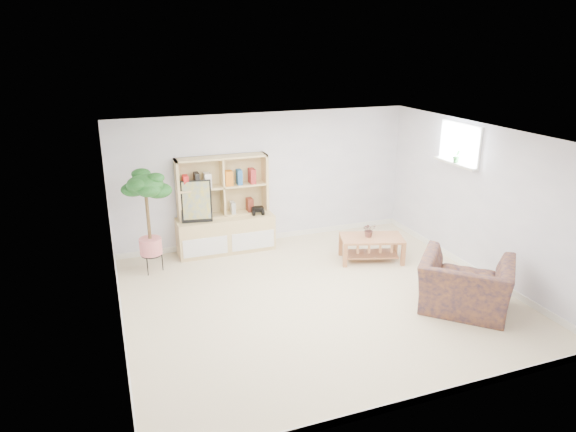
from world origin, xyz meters
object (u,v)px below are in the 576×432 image
object	(u,v)px
coffee_table	(371,249)
floor_tree	(149,223)
storage_unit	(225,205)
armchair	(466,281)

from	to	relation	value
coffee_table	floor_tree	world-z (taller)	floor_tree
storage_unit	floor_tree	size ratio (longest dim) A/B	1.01
coffee_table	armchair	bearing A→B (deg)	-62.42
storage_unit	coffee_table	bearing A→B (deg)	-29.86
armchair	coffee_table	bearing A→B (deg)	-36.17
storage_unit	coffee_table	world-z (taller)	storage_unit
coffee_table	floor_tree	xyz separation A→B (m)	(-3.58, 0.83, 0.63)
storage_unit	floor_tree	xyz separation A→B (m)	(-1.34, -0.45, -0.01)
floor_tree	armchair	size ratio (longest dim) A/B	1.42
coffee_table	armchair	xyz separation A→B (m)	(0.36, -1.98, 0.23)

